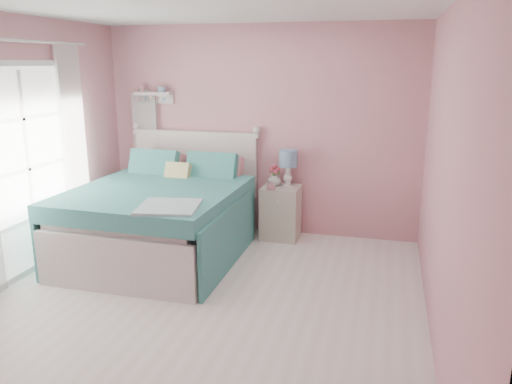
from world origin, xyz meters
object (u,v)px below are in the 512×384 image
at_px(bed, 163,218).
at_px(teacup, 271,186).
at_px(vase, 275,179).
at_px(table_lamp, 288,161).
at_px(nightstand, 281,212).

xyz_separation_m(bed, teacup, (1.10, 0.70, 0.27)).
distance_m(vase, teacup, 0.21).
bearing_deg(vase, bed, -140.57).
height_order(table_lamp, teacup, table_lamp).
xyz_separation_m(bed, vase, (1.10, 0.90, 0.32)).
bearing_deg(vase, table_lamp, 9.79).
bearing_deg(vase, teacup, -89.14).
xyz_separation_m(table_lamp, teacup, (-0.16, -0.23, -0.27)).
height_order(nightstand, vase, vase).
relative_size(bed, teacup, 23.53).
bearing_deg(teacup, nightstand, 61.52).
bearing_deg(nightstand, bed, -144.09).
xyz_separation_m(bed, table_lamp, (1.26, 0.93, 0.55)).
bearing_deg(bed, table_lamp, 37.91).
relative_size(nightstand, vase, 3.86).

